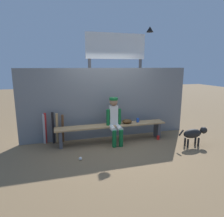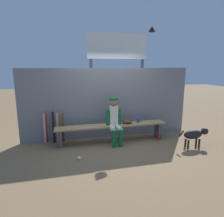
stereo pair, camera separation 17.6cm
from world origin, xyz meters
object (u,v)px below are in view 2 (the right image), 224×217
bat_wood_dark (63,128)px  bat_aluminum_black (54,127)px  baseball (79,158)px  dog (195,134)px  player_seated (115,119)px  dugout_bench (112,128)px  cup_on_ground (159,138)px  bat_aluminum_silver (45,128)px  cup_on_bench (138,120)px  bat_wood_tan (57,128)px  scoreboard (119,57)px  bat_aluminum_red (46,128)px  baseball_glove (127,121)px

bat_wood_dark → bat_aluminum_black: (-0.25, 0.03, 0.03)m
bat_wood_dark → baseball: bearing=-74.8°
bat_wood_dark → dog: (3.28, -1.14, -0.07)m
player_seated → dugout_bench: bearing=111.3°
player_seated → bat_aluminum_black: 1.66m
bat_aluminum_black → cup_on_ground: 2.93m
player_seated → dog: bearing=-21.4°
bat_aluminum_black → dog: size_ratio=1.04×
bat_aluminum_silver → cup_on_bench: bearing=-5.7°
bat_wood_tan → scoreboard: scoreboard is taller
bat_aluminum_black → bat_wood_dark: bearing=-6.1°
dog → dugout_bench: bearing=156.3°
bat_aluminum_silver → scoreboard: scoreboard is taller
bat_aluminum_red → baseball: 1.47m
bat_wood_tan → bat_aluminum_black: bat_aluminum_black is taller
cup_on_ground → dog: size_ratio=0.13×
baseball_glove → player_seated: bearing=-163.9°
player_seated → baseball: bearing=-143.0°
cup_on_bench → dog: cup_on_bench is taller
bat_aluminum_red → bat_aluminum_silver: size_ratio=1.03×
bat_aluminum_red → dog: size_ratio=1.05×
bat_aluminum_red → baseball: bearing=-57.7°
cup_on_ground → dog: 0.98m
baseball_glove → dog: (1.55, -0.87, -0.21)m
dugout_bench → bat_wood_tan: 1.48m
bat_wood_tan → baseball: (0.46, -1.17, -0.39)m
baseball → cup_on_ground: (2.30, 0.68, 0.02)m
bat_aluminum_silver → scoreboard: size_ratio=0.26×
bat_wood_dark → bat_aluminum_silver: 0.48m
scoreboard → bat_wood_tan: bearing=-150.0°
baseball_glove → bat_aluminum_red: bearing=172.0°
player_seated → cup_on_bench: player_seated is taller
dugout_bench → cup_on_bench: 0.79m
cup_on_ground → scoreboard: scoreboard is taller
bat_aluminum_black → baseball: size_ratio=11.82×
bat_aluminum_red → dog: 3.90m
player_seated → baseball_glove: bearing=16.1°
dugout_bench → baseball_glove: (0.43, 0.00, 0.16)m
player_seated → bat_wood_dark: size_ratio=1.52×
baseball_glove → dog: baseball_glove is taller
bat_wood_dark → bat_wood_tan: size_ratio=0.96×
bat_aluminum_black → bat_aluminum_silver: (-0.23, -0.00, -0.01)m
baseball_glove → cup_on_bench: baseball_glove is taller
baseball_glove → bat_wood_dark: bearing=171.2°
bat_aluminum_silver → dugout_bench: bearing=-9.4°
baseball_glove → bat_aluminum_black: bearing=171.5°
bat_wood_tan → cup_on_bench: (2.23, -0.24, 0.12)m
bat_wood_tan → cup_on_bench: size_ratio=7.67×
cup_on_bench → cup_on_ground: bearing=-25.2°
baseball_glove → bat_aluminum_silver: 2.23m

